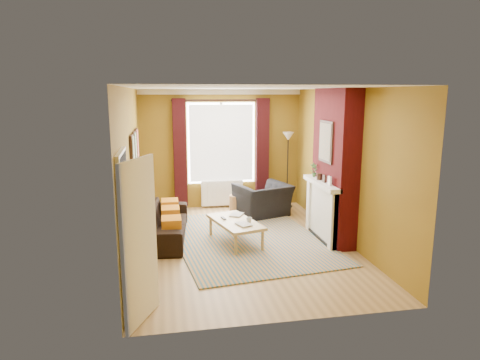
# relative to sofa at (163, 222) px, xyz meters

# --- Properties ---
(ground) EXTENTS (5.50, 5.50, 0.00)m
(ground) POSITION_rel_sofa_xyz_m (1.42, -0.60, -0.31)
(ground) COLOR olive
(ground) RESTS_ON ground
(room_walls) EXTENTS (3.82, 5.54, 2.83)m
(room_walls) POSITION_rel_sofa_xyz_m (2.05, -0.32, 1.07)
(room_walls) COLOR olive
(room_walls) RESTS_ON ground
(striped_rug) EXTENTS (3.09, 3.98, 0.02)m
(striped_rug) POSITION_rel_sofa_xyz_m (1.57, -0.32, -0.30)
(striped_rug) COLOR #2F6581
(striped_rug) RESTS_ON ground
(sofa) EXTENTS (1.04, 2.23, 0.63)m
(sofa) POSITION_rel_sofa_xyz_m (0.00, 0.00, 0.00)
(sofa) COLOR black
(sofa) RESTS_ON ground
(armchair) EXTENTS (1.36, 1.28, 0.72)m
(armchair) POSITION_rel_sofa_xyz_m (2.22, 1.17, 0.04)
(armchair) COLOR black
(armchair) RESTS_ON ground
(coffee_table) EXTENTS (0.95, 1.41, 0.43)m
(coffee_table) POSITION_rel_sofa_xyz_m (1.30, -0.50, 0.07)
(coffee_table) COLOR tan
(coffee_table) RESTS_ON ground
(wicker_stool) EXTENTS (0.45, 0.45, 0.43)m
(wicker_stool) POSITION_rel_sofa_xyz_m (1.67, 1.44, -0.10)
(wicker_stool) COLOR #9E7044
(wicker_stool) RESTS_ON ground
(floor_lamp) EXTENTS (0.34, 0.34, 1.81)m
(floor_lamp) POSITION_rel_sofa_xyz_m (2.97, 1.80, 1.12)
(floor_lamp) COLOR black
(floor_lamp) RESTS_ON ground
(book_a) EXTENTS (0.31, 0.36, 0.03)m
(book_a) POSITION_rel_sofa_xyz_m (1.30, -0.83, 0.13)
(book_a) COLOR #999999
(book_a) RESTS_ON coffee_table
(book_b) EXTENTS (0.33, 0.36, 0.02)m
(book_b) POSITION_rel_sofa_xyz_m (1.29, -0.11, 0.13)
(book_b) COLOR #999999
(book_b) RESTS_ON coffee_table
(mug) EXTENTS (0.11, 0.11, 0.10)m
(mug) POSITION_rel_sofa_xyz_m (1.52, -0.68, 0.16)
(mug) COLOR #999999
(mug) RESTS_ON coffee_table
(tv_remote) EXTENTS (0.09, 0.18, 0.02)m
(tv_remote) POSITION_rel_sofa_xyz_m (1.11, -0.35, 0.13)
(tv_remote) COLOR #242426
(tv_remote) RESTS_ON coffee_table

